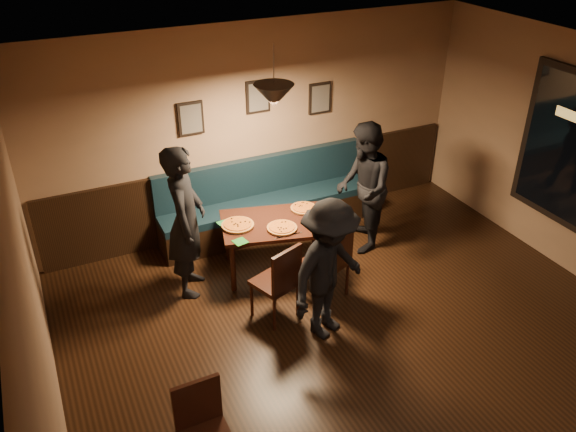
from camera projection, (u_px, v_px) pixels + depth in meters
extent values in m
plane|color=black|center=(402.00, 386.00, 5.64)|extent=(7.00, 7.00, 0.00)
plane|color=silver|center=(440.00, 108.00, 4.24)|extent=(7.00, 7.00, 0.00)
plane|color=#8C704F|center=(258.00, 129.00, 7.68)|extent=(6.00, 0.00, 6.00)
plane|color=#8C704F|center=(43.00, 379.00, 3.82)|extent=(0.00, 7.00, 7.00)
cube|color=black|center=(260.00, 191.00, 8.10)|extent=(5.88, 0.06, 1.00)
cube|color=black|center=(191.00, 118.00, 7.17)|extent=(0.32, 0.04, 0.42)
cube|color=black|center=(258.00, 97.00, 7.43)|extent=(0.32, 0.04, 0.42)
cube|color=black|center=(320.00, 98.00, 7.84)|extent=(0.32, 0.04, 0.42)
cone|color=black|center=(274.00, 96.00, 6.21)|extent=(0.44, 0.44, 0.25)
cube|color=black|center=(276.00, 246.00, 7.16)|extent=(1.46, 1.13, 0.69)
imported|color=black|center=(186.00, 222.00, 6.55)|extent=(0.67, 0.79, 1.83)
imported|color=black|center=(363.00, 188.00, 7.39)|extent=(0.93, 1.02, 1.71)
imported|color=black|center=(329.00, 270.00, 5.93)|extent=(1.18, 0.96, 1.59)
cylinder|color=gold|center=(238.00, 225.00, 6.88)|extent=(0.47, 0.47, 0.04)
cylinder|color=orange|center=(282.00, 228.00, 6.83)|extent=(0.44, 0.44, 0.04)
cylinder|color=#C06924|center=(304.00, 208.00, 7.24)|extent=(0.42, 0.42, 0.04)
cylinder|color=black|center=(332.00, 219.00, 6.91)|extent=(0.07, 0.07, 0.14)
cylinder|color=#971905|center=(320.00, 211.00, 7.09)|extent=(0.04, 0.04, 0.13)
cube|color=#1D6D31|center=(224.00, 223.00, 6.96)|extent=(0.15, 0.15, 0.01)
cube|color=#1D6D20|center=(240.00, 242.00, 6.60)|extent=(0.17, 0.17, 0.01)
cube|color=white|center=(288.00, 236.00, 6.71)|extent=(0.19, 0.02, 0.00)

